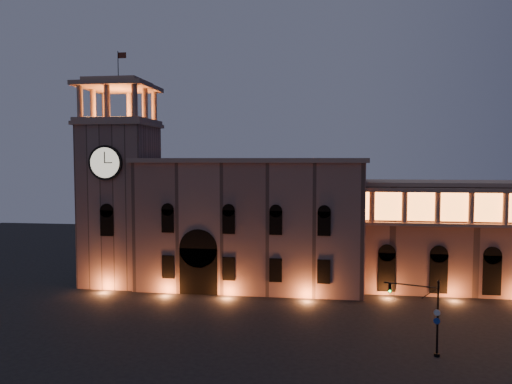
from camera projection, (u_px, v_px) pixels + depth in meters
ground at (238, 343)px, 47.48m from camera, size 160.00×160.00×0.00m
government_building at (251, 222)px, 68.87m from camera, size 30.80×12.80×17.60m
clock_tower at (120, 194)px, 70.19m from camera, size 9.80×9.80×32.40m
colonnade_wing at (506, 235)px, 66.29m from camera, size 40.60×11.50×14.50m
traffic_light at (428, 315)px, 44.29m from camera, size 4.76×1.82×6.84m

